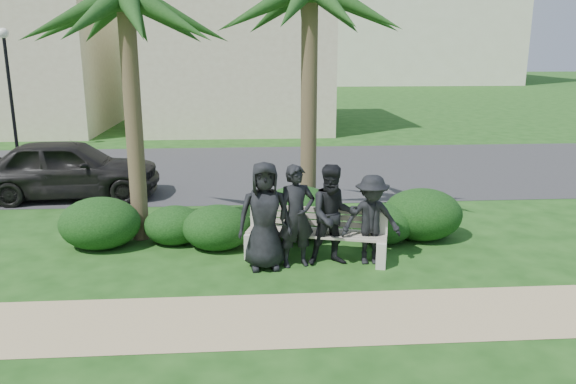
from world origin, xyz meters
name	(u,v)px	position (x,y,z in m)	size (l,w,h in m)	color
ground	(287,269)	(0.00, 0.00, 0.00)	(160.00, 160.00, 0.00)	#194313
footpath	(297,319)	(0.00, -1.80, 0.00)	(30.00, 1.60, 0.01)	tan
asphalt_street	(269,169)	(0.00, 8.00, 0.00)	(160.00, 8.00, 0.01)	#2D2D30
stucco_bldg_right	(238,47)	(-1.00, 18.00, 3.66)	(8.40, 8.40, 7.30)	beige
street_lamp	(7,68)	(-9.00, 12.00, 2.94)	(0.36, 0.36, 4.29)	black
park_bench	(315,238)	(0.52, 0.45, 0.39)	(2.59, 1.19, 0.86)	#9F9486
man_a	(265,216)	(-0.37, 0.09, 0.91)	(0.89, 0.58, 1.82)	black
man_b	(296,216)	(0.16, 0.15, 0.87)	(0.64, 0.42, 1.75)	black
man_c	(333,215)	(0.79, 0.17, 0.87)	(0.84, 0.66, 1.74)	black
man_d	(371,220)	(1.44, 0.17, 0.78)	(1.00, 0.58, 1.55)	black
hedge_a	(100,222)	(-3.39, 1.34, 0.49)	(1.49, 1.23, 0.97)	black
hedge_b	(174,224)	(-2.04, 1.45, 0.37)	(1.14, 0.94, 0.75)	black
hedge_c	(218,226)	(-1.21, 1.11, 0.42)	(1.29, 1.07, 0.84)	black
hedge_d	(299,211)	(0.34, 1.64, 0.52)	(1.60, 1.33, 1.05)	black
hedge_e	(383,223)	(1.90, 1.20, 0.39)	(1.19, 0.98, 0.77)	black
hedge_f	(422,213)	(2.72, 1.41, 0.51)	(1.55, 1.28, 1.01)	black
palm_left	(125,1)	(-2.73, 1.78, 4.40)	(3.00, 3.00, 5.36)	brown
car_a	(69,169)	(-5.02, 5.02, 0.74)	(1.74, 4.32, 1.47)	black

